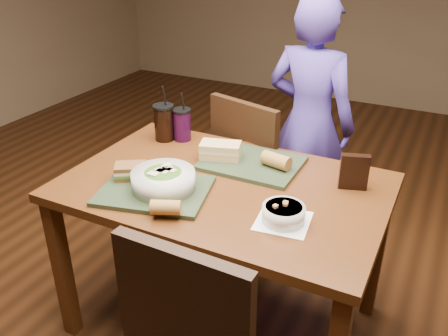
{
  "coord_description": "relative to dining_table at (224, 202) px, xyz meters",
  "views": [
    {
      "loc": [
        0.77,
        -1.52,
        1.69
      ],
      "look_at": [
        0.0,
        0.0,
        0.82
      ],
      "focal_mm": 38.0,
      "sensor_mm": 36.0,
      "label": 1
    }
  ],
  "objects": [
    {
      "name": "dining_table",
      "position": [
        0.0,
        0.0,
        0.0
      ],
      "size": [
        1.3,
        0.85,
        0.75
      ],
      "color": "#502910",
      "rests_on": "ground"
    },
    {
      "name": "tray_far",
      "position": [
        0.03,
        0.21,
        0.1
      ],
      "size": [
        0.42,
        0.32,
        0.02
      ],
      "primitive_type": "cube",
      "rotation": [
        0.0,
        0.0,
        0.0
      ],
      "color": "#283420",
      "rests_on": "dining_table"
    },
    {
      "name": "baguette_near",
      "position": [
        -0.07,
        -0.33,
        0.14
      ],
      "size": [
        0.12,
        0.09,
        0.05
      ],
      "primitive_type": "cylinder",
      "rotation": [
        0.0,
        1.57,
        0.41
      ],
      "color": "#AD7533",
      "rests_on": "tray_near"
    },
    {
      "name": "chip_bag",
      "position": [
        0.48,
        0.2,
        0.16
      ],
      "size": [
        0.12,
        0.07,
        0.15
      ],
      "primitive_type": "cube",
      "rotation": [
        0.0,
        0.0,
        0.31
      ],
      "color": "black",
      "rests_on": "dining_table"
    },
    {
      "name": "chair_far",
      "position": [
        -0.12,
        0.55,
        -0.14
      ],
      "size": [
        0.5,
        0.51,
        0.94
      ],
      "color": "black",
      "rests_on": "ground"
    },
    {
      "name": "ground",
      "position": [
        0.0,
        0.0,
        -0.66
      ],
      "size": [
        6.0,
        6.0,
        0.0
      ],
      "primitive_type": "plane",
      "color": "#381C0B",
      "rests_on": "ground"
    },
    {
      "name": "soup_bowl",
      "position": [
        0.32,
        -0.16,
        0.13
      ],
      "size": [
        0.21,
        0.21,
        0.08
      ],
      "color": "white",
      "rests_on": "dining_table"
    },
    {
      "name": "sandwich_far",
      "position": [
        -0.11,
        0.18,
        0.14
      ],
      "size": [
        0.2,
        0.14,
        0.07
      ],
      "color": "tan",
      "rests_on": "tray_far"
    },
    {
      "name": "diner",
      "position": [
        0.08,
        0.89,
        0.05
      ],
      "size": [
        0.56,
        0.4,
        1.42
      ],
      "primitive_type": "imported",
      "rotation": [
        0.0,
        0.0,
        3.01
      ],
      "color": "#4C389A",
      "rests_on": "ground"
    },
    {
      "name": "salad_bowl",
      "position": [
        -0.18,
        -0.17,
        0.15
      ],
      "size": [
        0.25,
        0.25,
        0.08
      ],
      "color": "silver",
      "rests_on": "tray_near"
    },
    {
      "name": "cup_cola",
      "position": [
        -0.46,
        0.27,
        0.18
      ],
      "size": [
        0.1,
        0.1,
        0.27
      ],
      "color": "black",
      "rests_on": "dining_table"
    },
    {
      "name": "tray_near",
      "position": [
        -0.21,
        -0.19,
        0.1
      ],
      "size": [
        0.48,
        0.41,
        0.02
      ],
      "primitive_type": "cube",
      "rotation": [
        0.0,
        0.0,
        0.24
      ],
      "color": "#283420",
      "rests_on": "dining_table"
    },
    {
      "name": "sandwich_near",
      "position": [
        -0.35,
        -0.16,
        0.14
      ],
      "size": [
        0.15,
        0.14,
        0.06
      ],
      "color": "#593819",
      "rests_on": "tray_near"
    },
    {
      "name": "baguette_far",
      "position": [
        0.15,
        0.2,
        0.14
      ],
      "size": [
        0.13,
        0.09,
        0.06
      ],
      "primitive_type": "cylinder",
      "rotation": [
        0.0,
        1.57,
        -0.21
      ],
      "color": "#AD7533",
      "rests_on": "tray_far"
    },
    {
      "name": "cup_berry",
      "position": [
        -0.38,
        0.31,
        0.17
      ],
      "size": [
        0.09,
        0.09,
        0.24
      ],
      "color": "black",
      "rests_on": "dining_table"
    }
  ]
}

